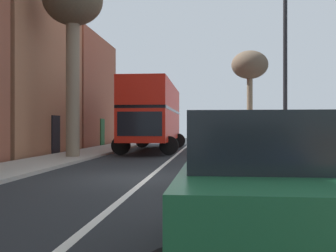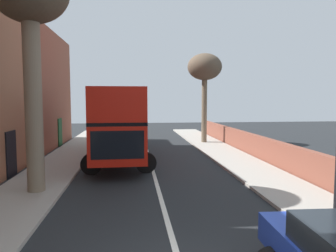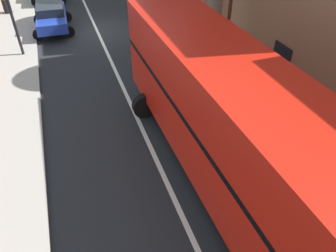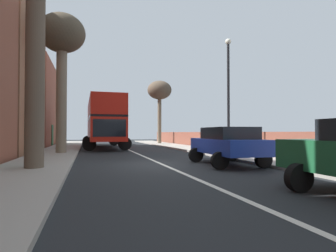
{
  "view_description": "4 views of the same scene",
  "coord_description": "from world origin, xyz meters",
  "px_view_note": "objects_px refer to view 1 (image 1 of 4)",
  "views": [
    {
      "loc": [
        1.82,
        -11.85,
        1.51
      ],
      "look_at": [
        0.11,
        4.64,
        1.53
      ],
      "focal_mm": 44.21,
      "sensor_mm": 36.0,
      "label": 1
    },
    {
      "loc": [
        -0.97,
        -5.09,
        3.51
      ],
      "look_at": [
        0.64,
        9.09,
        2.3
      ],
      "focal_mm": 33.36,
      "sensor_mm": 36.0,
      "label": 2
    },
    {
      "loc": [
        2.22,
        19.79,
        7.67
      ],
      "look_at": [
        -0.09,
        13.2,
        2.16
      ],
      "focal_mm": 34.16,
      "sensor_mm": 36.0,
      "label": 3
    },
    {
      "loc": [
        -3.0,
        -11.52,
        1.34
      ],
      "look_at": [
        1.51,
        4.47,
        1.71
      ],
      "focal_mm": 30.34,
      "sensor_mm": 36.0,
      "label": 4
    }
  ],
  "objects_px": {
    "parked_car_green_right_2": "(279,183)",
    "lamppost_right": "(285,58)",
    "street_tree_right_3": "(250,67)",
    "parked_car_blue_right_1": "(237,150)",
    "double_decker_bus": "(154,113)",
    "street_tree_left_0": "(73,10)"
  },
  "relations": [
    {
      "from": "street_tree_left_0",
      "to": "parked_car_green_right_2",
      "type": "bearing_deg",
      "value": -63.89
    },
    {
      "from": "double_decker_bus",
      "to": "parked_car_green_right_2",
      "type": "relative_size",
      "value": 2.54
    },
    {
      "from": "parked_car_blue_right_1",
      "to": "parked_car_green_right_2",
      "type": "xyz_separation_m",
      "value": [
        0.0,
        -6.64,
        0.04
      ]
    },
    {
      "from": "parked_car_green_right_2",
      "to": "street_tree_right_3",
      "type": "height_order",
      "value": "street_tree_right_3"
    },
    {
      "from": "parked_car_blue_right_1",
      "to": "street_tree_left_0",
      "type": "height_order",
      "value": "street_tree_left_0"
    },
    {
      "from": "street_tree_right_3",
      "to": "parked_car_green_right_2",
      "type": "bearing_deg",
      "value": -94.68
    },
    {
      "from": "double_decker_bus",
      "to": "street_tree_right_3",
      "type": "distance_m",
      "value": 9.31
    },
    {
      "from": "parked_car_green_right_2",
      "to": "lamppost_right",
      "type": "bearing_deg",
      "value": 79.72
    },
    {
      "from": "double_decker_bus",
      "to": "lamppost_right",
      "type": "height_order",
      "value": "lamppost_right"
    },
    {
      "from": "parked_car_green_right_2",
      "to": "street_tree_right_3",
      "type": "relative_size",
      "value": 0.64
    },
    {
      "from": "street_tree_right_3",
      "to": "parked_car_blue_right_1",
      "type": "bearing_deg",
      "value": -96.21
    },
    {
      "from": "parked_car_blue_right_1",
      "to": "street_tree_right_3",
      "type": "distance_m",
      "value": 20.97
    },
    {
      "from": "parked_car_blue_right_1",
      "to": "lamppost_right",
      "type": "distance_m",
      "value": 4.74
    },
    {
      "from": "parked_car_green_right_2",
      "to": "lamppost_right",
      "type": "height_order",
      "value": "lamppost_right"
    },
    {
      "from": "double_decker_bus",
      "to": "lamppost_right",
      "type": "relative_size",
      "value": 1.81
    },
    {
      "from": "parked_car_green_right_2",
      "to": "street_tree_left_0",
      "type": "height_order",
      "value": "street_tree_left_0"
    },
    {
      "from": "parked_car_green_right_2",
      "to": "street_tree_right_3",
      "type": "xyz_separation_m",
      "value": [
        2.2,
        26.89,
        4.96
      ]
    },
    {
      "from": "street_tree_left_0",
      "to": "street_tree_right_3",
      "type": "bearing_deg",
      "value": 53.34
    },
    {
      "from": "parked_car_blue_right_1",
      "to": "street_tree_left_0",
      "type": "bearing_deg",
      "value": 132.24
    },
    {
      "from": "lamppost_right",
      "to": "parked_car_blue_right_1",
      "type": "bearing_deg",
      "value": -118.8
    },
    {
      "from": "parked_car_blue_right_1",
      "to": "parked_car_green_right_2",
      "type": "distance_m",
      "value": 6.64
    },
    {
      "from": "double_decker_bus",
      "to": "street_tree_right_3",
      "type": "xyz_separation_m",
      "value": [
        6.4,
        5.76,
        3.54
      ]
    }
  ]
}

